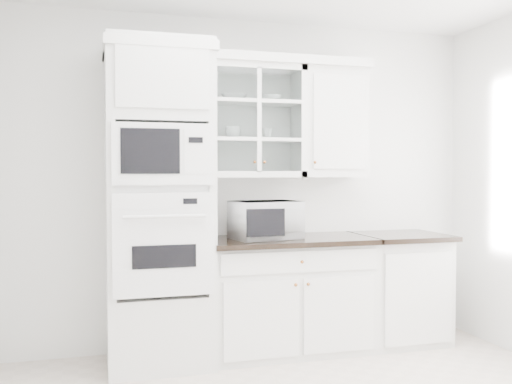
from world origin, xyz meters
name	(u,v)px	position (x,y,z in m)	size (l,w,h in m)	color
room_shell	(299,117)	(0.00, 0.43, 1.78)	(4.00, 3.50, 2.70)	white
oven_column	(159,205)	(-0.75, 1.42, 1.20)	(0.76, 0.68, 2.40)	silver
base_cabinet_run	(288,294)	(0.28, 1.45, 0.46)	(1.32, 0.67, 0.92)	silver
extra_base_cabinet	(399,287)	(1.28, 1.45, 0.46)	(0.72, 0.67, 0.92)	silver
upper_cabinet_glass	(253,122)	(0.03, 1.58, 1.85)	(0.80, 0.33, 0.90)	silver
upper_cabinet_solid	(331,123)	(0.71, 1.58, 1.85)	(0.55, 0.33, 0.90)	silver
crown_molding	(241,60)	(-0.07, 1.56, 2.33)	(2.14, 0.38, 0.07)	white
countertop_microwave	(265,220)	(0.08, 1.42, 1.07)	(0.51, 0.42, 0.30)	white
bowl_a	(234,98)	(-0.13, 1.57, 2.04)	(0.21, 0.21, 0.05)	white
bowl_b	(271,99)	(0.17, 1.57, 2.04)	(0.17, 0.17, 0.05)	white
cup_a	(233,133)	(-0.14, 1.58, 1.76)	(0.12, 0.12, 0.10)	white
cup_b	(267,134)	(0.14, 1.58, 1.75)	(0.09, 0.09, 0.09)	white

